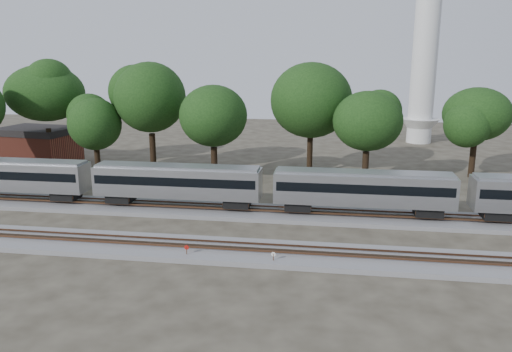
{
  "coord_description": "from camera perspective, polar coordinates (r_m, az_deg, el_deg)",
  "views": [
    {
      "loc": [
        11.72,
        -39.6,
        15.01
      ],
      "look_at": [
        4.98,
        5.0,
        4.08
      ],
      "focal_mm": 35.0,
      "sensor_mm": 36.0,
      "label": 1
    }
  ],
  "objects": [
    {
      "name": "tree_7",
      "position": [
        67.72,
        23.94,
        6.46
      ],
      "size": [
        8.08,
        8.08,
        11.39
      ],
      "color": "black",
      "rests_on": "ground"
    },
    {
      "name": "track_far",
      "position": [
        49.35,
        -5.56,
        -3.9
      ],
      "size": [
        160.0,
        5.0,
        0.73
      ],
      "color": "slate",
      "rests_on": "ground"
    },
    {
      "name": "train",
      "position": [
        49.33,
        -8.83,
        -0.55
      ],
      "size": [
        85.74,
        2.95,
        4.35
      ],
      "color": "#B2B5BA",
      "rests_on": "ground"
    },
    {
      "name": "tree_1",
      "position": [
        72.26,
        -22.99,
        8.7
      ],
      "size": [
        10.33,
        10.33,
        14.56
      ],
      "color": "black",
      "rests_on": "ground"
    },
    {
      "name": "tree_6",
      "position": [
        58.7,
        12.64,
        6.12
      ],
      "size": [
        7.83,
        7.83,
        11.05
      ],
      "color": "black",
      "rests_on": "ground"
    },
    {
      "name": "tree_2",
      "position": [
        65.11,
        -17.94,
        5.65
      ],
      "size": [
        6.86,
        6.86,
        9.67
      ],
      "color": "black",
      "rests_on": "ground"
    },
    {
      "name": "switch_stand_white",
      "position": [
        36.94,
        2.0,
        -9.23
      ],
      "size": [
        0.33,
        0.06,
        1.05
      ],
      "rotation": [
        0.0,
        0.0,
        -0.1
      ],
      "color": "#512D19",
      "rests_on": "ground"
    },
    {
      "name": "ground",
      "position": [
        43.94,
        -7.46,
        -6.48
      ],
      "size": [
        160.0,
        160.0,
        0.0
      ],
      "primitive_type": "plane",
      "color": "#383328",
      "rests_on": "ground"
    },
    {
      "name": "tree_5",
      "position": [
        63.59,
        6.32,
        8.59
      ],
      "size": [
        9.69,
        9.69,
        13.66
      ],
      "color": "black",
      "rests_on": "ground"
    },
    {
      "name": "switch_lever",
      "position": [
        37.36,
        -2.94,
        -9.84
      ],
      "size": [
        0.55,
        0.39,
        0.3
      ],
      "primitive_type": "cube",
      "rotation": [
        0.0,
        0.0,
        0.2
      ],
      "color": "#512D19",
      "rests_on": "ground"
    },
    {
      "name": "track_near",
      "position": [
        40.29,
        -9.04,
        -8.12
      ],
      "size": [
        160.0,
        5.0,
        0.73
      ],
      "color": "slate",
      "rests_on": "ground"
    },
    {
      "name": "tree_4",
      "position": [
        59.07,
        -4.9,
        6.85
      ],
      "size": [
        8.25,
        8.25,
        11.63
      ],
      "color": "black",
      "rests_on": "ground"
    },
    {
      "name": "brick_building",
      "position": [
        78.6,
        -23.64,
        3.32
      ],
      "size": [
        11.31,
        8.75,
        4.97
      ],
      "rotation": [
        0.0,
        0.0,
        -0.15
      ],
      "color": "brown",
      "rests_on": "ground"
    },
    {
      "name": "switch_stand_red",
      "position": [
        38.35,
        -7.93,
        -8.41
      ],
      "size": [
        0.36,
        0.07,
        1.12
      ],
      "rotation": [
        0.0,
        0.0,
        -0.07
      ],
      "color": "#512D19",
      "rests_on": "ground"
    },
    {
      "name": "tree_3",
      "position": [
        64.52,
        -12.0,
        8.77
      ],
      "size": [
        10.06,
        10.06,
        14.19
      ],
      "color": "black",
      "rests_on": "ground"
    }
  ]
}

